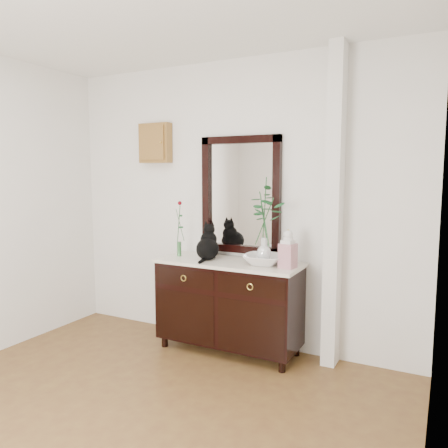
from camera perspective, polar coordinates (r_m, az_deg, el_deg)
The scene contains 10 objects.
wall_back at distance 4.18m, azimuth 0.98°, elevation 2.61°, with size 3.60×0.04×2.70m, color white.
pilaster at distance 3.77m, azimuth 14.19°, elevation 1.96°, with size 0.12×0.20×2.70m, color white.
sideboard at distance 4.08m, azimuth 0.65°, elevation -10.04°, with size 1.33×0.52×0.82m.
wall_mirror at distance 4.12m, azimuth 2.15°, elevation 3.80°, with size 0.80×0.06×1.10m.
key_cabinet at distance 4.59m, azimuth -8.95°, elevation 10.38°, with size 0.35×0.10×0.40m, color brown.
cat at distance 4.03m, azimuth -2.18°, elevation -2.31°, with size 0.24×0.29×0.33m, color black, non-canonical shape.
lotus_bowl at distance 3.84m, azimuth 5.24°, elevation -4.65°, with size 0.36×0.36×0.09m, color white.
vase_branches at distance 3.79m, azimuth 5.29°, elevation 0.60°, with size 0.36×0.36×0.75m, color silver, non-canonical shape.
bud_vase_rose at distance 4.20m, azimuth -5.91°, elevation -0.55°, with size 0.07×0.07×0.54m, color #356D3A, non-canonical shape.
ginger_jar at distance 3.71m, azimuth 8.35°, elevation -3.19°, with size 0.12×0.12×0.33m, color white, non-canonical shape.
Camera 1 is at (1.85, -1.76, 1.64)m, focal length 35.00 mm.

